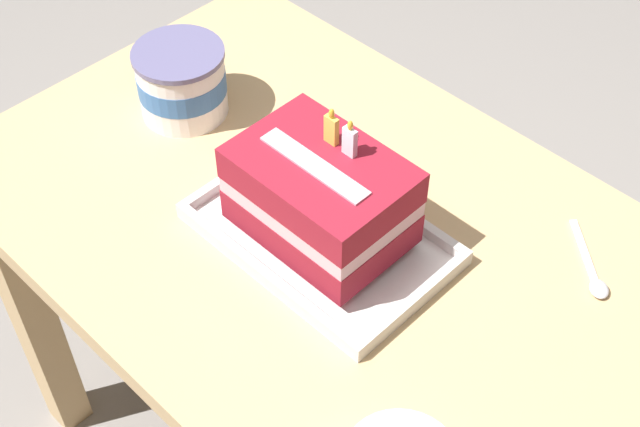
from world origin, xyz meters
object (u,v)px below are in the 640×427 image
object	(u,v)px
birthday_cake	(321,195)
serving_spoon_near_tray	(595,278)
foil_tray	(321,236)
ice_cream_tub	(182,81)

from	to	relation	value
birthday_cake	serving_spoon_near_tray	xyz separation A→B (m)	(0.29, 0.19, -0.08)
foil_tray	serving_spoon_near_tray	size ratio (longest dim) A/B	2.94
foil_tray	ice_cream_tub	world-z (taller)	ice_cream_tub
ice_cream_tub	birthday_cake	bearing A→B (deg)	-7.40
birthday_cake	serving_spoon_near_tray	distance (m)	0.36
ice_cream_tub	serving_spoon_near_tray	bearing A→B (deg)	13.60
foil_tray	birthday_cake	xyz separation A→B (m)	(-0.00, 0.00, 0.08)
birthday_cake	serving_spoon_near_tray	size ratio (longest dim) A/B	1.90
ice_cream_tub	serving_spoon_near_tray	size ratio (longest dim) A/B	1.20
serving_spoon_near_tray	birthday_cake	bearing A→B (deg)	-146.54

